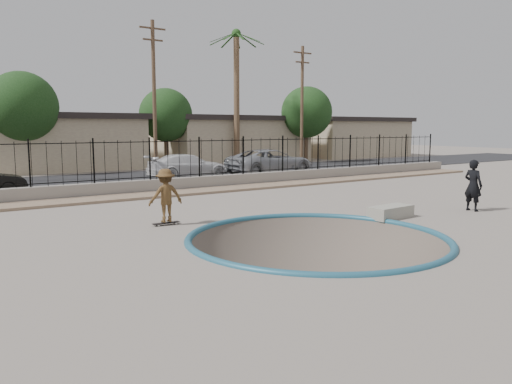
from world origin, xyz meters
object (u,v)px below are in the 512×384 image
at_px(concrete_ledge, 391,212).
at_px(car_c, 188,166).
at_px(skater, 166,199).
at_px(skateboard, 166,223).
at_px(videographer, 473,185).
at_px(car_d, 270,162).

xyz_separation_m(concrete_ledge, car_c, (0.27, 15.06, 0.52)).
xyz_separation_m(skater, skateboard, (-0.00, 0.00, -0.75)).
height_order(videographer, car_c, videographer).
relative_size(concrete_ledge, car_c, 0.34).
bearing_deg(concrete_ledge, skateboard, 154.89).
distance_m(skateboard, concrete_ledge, 7.22).
distance_m(skater, skateboard, 0.75).
xyz_separation_m(car_c, car_d, (5.22, -0.87, 0.10)).
bearing_deg(skateboard, skater, 0.06).
relative_size(skater, concrete_ledge, 1.01).
height_order(skater, skateboard, skater).
bearing_deg(skater, car_d, -132.86).
xyz_separation_m(skater, videographer, (10.04, -3.74, 0.10)).
relative_size(skateboard, car_c, 0.18).
height_order(skateboard, concrete_ledge, concrete_ledge).
xyz_separation_m(skateboard, concrete_ledge, (6.54, -3.06, 0.14)).
relative_size(videographer, car_d, 0.32).
distance_m(videographer, car_d, 15.01).
bearing_deg(skater, videographer, 163.90).
relative_size(videographer, car_c, 0.38).
bearing_deg(concrete_ledge, videographer, -11.00).
bearing_deg(skateboard, car_c, 60.48).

